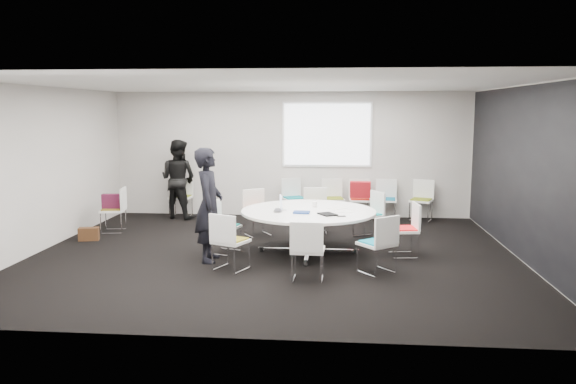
# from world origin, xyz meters

# --- Properties ---
(room_shell) EXTENTS (8.08, 7.08, 2.88)m
(room_shell) POSITION_xyz_m (0.09, 0.00, 1.40)
(room_shell) COLOR black
(room_shell) RESTS_ON ground
(conference_table) EXTENTS (2.25, 2.25, 0.73)m
(conference_table) POSITION_xyz_m (0.57, 0.17, 0.54)
(conference_table) COLOR silver
(conference_table) RESTS_ON ground
(projection_screen) EXTENTS (1.90, 0.03, 1.35)m
(projection_screen) POSITION_xyz_m (0.80, 3.46, 1.85)
(projection_screen) COLOR white
(projection_screen) RESTS_ON room_shell
(chair_ring_a) EXTENTS (0.50, 0.51, 0.88)m
(chair_ring_a) POSITION_xyz_m (2.15, 0.08, 0.28)
(chair_ring_a) COLOR silver
(chair_ring_a) RESTS_ON ground
(chair_ring_b) EXTENTS (0.62, 0.62, 0.88)m
(chair_ring_b) POSITION_xyz_m (1.64, 1.34, 0.28)
(chair_ring_b) COLOR silver
(chair_ring_b) RESTS_ON ground
(chair_ring_c) EXTENTS (0.51, 0.50, 0.88)m
(chair_ring_c) POSITION_xyz_m (0.63, 1.69, 0.28)
(chair_ring_c) COLOR silver
(chair_ring_c) RESTS_ON ground
(chair_ring_d) EXTENTS (0.63, 0.63, 0.88)m
(chair_ring_d) POSITION_xyz_m (-0.47, 1.39, 0.28)
(chair_ring_d) COLOR silver
(chair_ring_d) RESTS_ON ground
(chair_ring_e) EXTENTS (0.58, 0.59, 0.88)m
(chair_ring_e) POSITION_xyz_m (-0.86, 0.03, 0.28)
(chair_ring_e) COLOR silver
(chair_ring_e) RESTS_ON ground
(chair_ring_f) EXTENTS (0.60, 0.60, 0.88)m
(chair_ring_f) POSITION_xyz_m (-0.55, -0.98, 0.28)
(chair_ring_f) COLOR silver
(chair_ring_f) RESTS_ON ground
(chair_ring_g) EXTENTS (0.48, 0.46, 0.88)m
(chair_ring_g) POSITION_xyz_m (0.64, -1.40, 0.28)
(chair_ring_g) COLOR silver
(chair_ring_g) RESTS_ON ground
(chair_ring_h) EXTENTS (0.64, 0.64, 0.88)m
(chair_ring_h) POSITION_xyz_m (1.64, -0.94, 0.28)
(chair_ring_h) COLOR silver
(chair_ring_h) RESTS_ON ground
(chair_back_a) EXTENTS (0.60, 0.60, 0.88)m
(chair_back_a) POSITION_xyz_m (0.09, 3.16, 0.28)
(chair_back_a) COLOR silver
(chair_back_a) RESTS_ON ground
(chair_back_b) EXTENTS (0.53, 0.52, 0.88)m
(chair_back_b) POSITION_xyz_m (0.96, 3.17, 0.28)
(chair_back_b) COLOR silver
(chair_back_b) RESTS_ON ground
(chair_back_c) EXTENTS (0.48, 0.47, 0.88)m
(chair_back_c) POSITION_xyz_m (1.54, 3.16, 0.28)
(chair_back_c) COLOR silver
(chair_back_c) RESTS_ON ground
(chair_back_d) EXTENTS (0.50, 0.49, 0.88)m
(chair_back_d) POSITION_xyz_m (2.11, 3.17, 0.28)
(chair_back_d) COLOR silver
(chair_back_d) RESTS_ON ground
(chair_back_e) EXTENTS (0.59, 0.58, 0.88)m
(chair_back_e) POSITION_xyz_m (2.87, 3.16, 0.28)
(chair_back_e) COLOR silver
(chair_back_e) RESTS_ON ground
(chair_spare_left) EXTENTS (0.52, 0.53, 0.88)m
(chair_spare_left) POSITION_xyz_m (-3.34, 1.45, 0.28)
(chair_spare_left) COLOR silver
(chair_spare_left) RESTS_ON ground
(chair_person_back) EXTENTS (0.48, 0.47, 0.88)m
(chair_person_back) POSITION_xyz_m (-2.47, 3.15, 0.28)
(chair_person_back) COLOR silver
(chair_person_back) RESTS_ON ground
(person_main) EXTENTS (0.48, 0.69, 1.81)m
(person_main) POSITION_xyz_m (-0.98, -0.47, 0.91)
(person_main) COLOR black
(person_main) RESTS_ON ground
(person_back) EXTENTS (1.01, 0.89, 1.75)m
(person_back) POSITION_xyz_m (-2.47, 2.99, 0.88)
(person_back) COLOR black
(person_back) RESTS_ON ground
(laptop) EXTENTS (0.20, 0.31, 0.02)m
(laptop) POSITION_xyz_m (0.11, 0.04, 0.74)
(laptop) COLOR #333338
(laptop) RESTS_ON conference_table
(laptop_lid) EXTENTS (0.07, 0.30, 0.22)m
(laptop_lid) POSITION_xyz_m (0.10, 0.18, 0.86)
(laptop_lid) COLOR silver
(laptop_lid) RESTS_ON conference_table
(notebook_black) EXTENTS (0.35, 0.37, 0.02)m
(notebook_black) POSITION_xyz_m (0.89, -0.22, 0.74)
(notebook_black) COLOR black
(notebook_black) RESTS_ON conference_table
(tablet_folio) EXTENTS (0.27, 0.21, 0.03)m
(tablet_folio) POSITION_xyz_m (0.46, -0.11, 0.74)
(tablet_folio) COLOR navy
(tablet_folio) RESTS_ON conference_table
(papers_right) EXTENTS (0.36, 0.36, 0.00)m
(papers_right) POSITION_xyz_m (1.04, 0.41, 0.73)
(papers_right) COLOR silver
(papers_right) RESTS_ON conference_table
(papers_front) EXTENTS (0.31, 0.23, 0.00)m
(papers_front) POSITION_xyz_m (1.16, 0.11, 0.73)
(papers_front) COLOR white
(papers_front) RESTS_ON conference_table
(cup) EXTENTS (0.08, 0.08, 0.09)m
(cup) POSITION_xyz_m (0.65, 0.49, 0.78)
(cup) COLOR white
(cup) RESTS_ON conference_table
(phone) EXTENTS (0.15, 0.09, 0.01)m
(phone) POSITION_xyz_m (1.11, -0.34, 0.73)
(phone) COLOR black
(phone) RESTS_ON conference_table
(maroon_bag) EXTENTS (0.41, 0.19, 0.28)m
(maroon_bag) POSITION_xyz_m (-3.35, 1.45, 0.62)
(maroon_bag) COLOR #50152F
(maroon_bag) RESTS_ON chair_spare_left
(brown_bag) EXTENTS (0.39, 0.24, 0.24)m
(brown_bag) POSITION_xyz_m (-3.53, 0.71, 0.12)
(brown_bag) COLOR #452916
(brown_bag) RESTS_ON ground
(red_jacket) EXTENTS (0.45, 0.20, 0.36)m
(red_jacket) POSITION_xyz_m (1.54, 2.93, 0.70)
(red_jacket) COLOR #AE151D
(red_jacket) RESTS_ON chair_back_c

